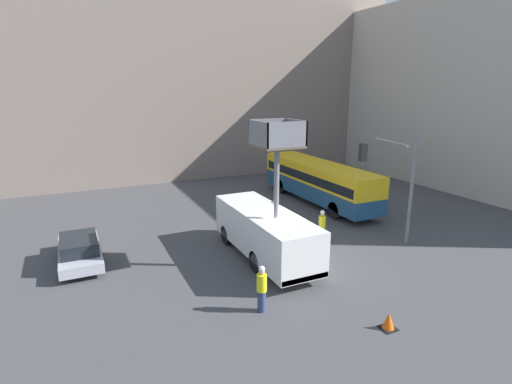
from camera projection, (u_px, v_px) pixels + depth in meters
The scene contains 10 objects.
ground_plane at pixel (284, 260), 19.48m from camera, with size 120.00×120.00×0.00m, color #424244.
building_backdrop_far at pixel (163, 63), 37.51m from camera, with size 44.00×10.00×20.76m.
building_backdrop_side at pixel (491, 93), 32.86m from camera, with size 10.00×28.00×15.35m.
utility_truck at pixel (265, 229), 19.30m from camera, with size 2.29×7.48×6.84m.
city_bus at pixel (318, 179), 28.71m from camera, with size 2.49×11.38×2.94m.
traffic_light_pole at pixel (395, 173), 20.40m from camera, with size 3.14×2.89×5.83m.
road_worker_near_truck at pixel (262, 289), 14.85m from camera, with size 0.38×0.38×1.85m.
road_worker_directing at pixel (322, 226), 21.46m from camera, with size 0.38×0.38×1.86m.
traffic_cone_near_truck at pixel (388, 321), 13.92m from camera, with size 0.55×0.55×0.63m.
parked_car_curbside at pixel (80, 250), 18.99m from camera, with size 1.85×4.59×1.36m.
Camera 1 is at (-8.93, -15.66, 8.22)m, focal length 28.00 mm.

